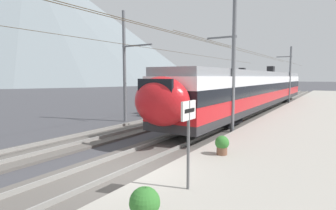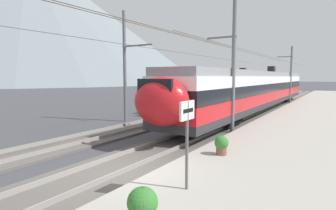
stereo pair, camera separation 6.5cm
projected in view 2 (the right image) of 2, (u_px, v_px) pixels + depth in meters
name	position (u px, v px, depth m)	size (l,w,h in m)	color
ground_plane	(129.00, 178.00, 9.05)	(400.00, 400.00, 0.00)	#424247
track_near	(108.00, 171.00, 9.57)	(120.00, 3.00, 0.28)	#5B5651
track_far	(34.00, 152.00, 12.00)	(120.00, 3.00, 0.28)	#5B5651
train_near_platform	(258.00, 89.00, 26.08)	(34.78, 3.03, 4.27)	#2D2D30
train_far_track	(231.00, 86.00, 32.83)	(26.61, 2.93, 4.27)	#2D2D30
catenary_mast_mid	(232.00, 64.00, 15.59)	(49.78, 1.80, 7.95)	slate
catenary_mast_east	(290.00, 74.00, 32.92)	(49.78, 1.80, 7.01)	slate
catenary_mast_far_side	(127.00, 65.00, 20.03)	(49.78, 2.69, 8.18)	slate
platform_sign	(187.00, 125.00, 7.08)	(0.70, 0.08, 2.37)	#59595B
potted_plant_platform_edge	(221.00, 144.00, 10.41)	(0.54, 0.54, 0.74)	brown
potted_plant_by_shelter	(143.00, 205.00, 5.44)	(0.63, 0.63, 0.80)	brown
mountain_right_ridge	(31.00, 19.00, 164.03)	(204.74, 204.74, 76.32)	slate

